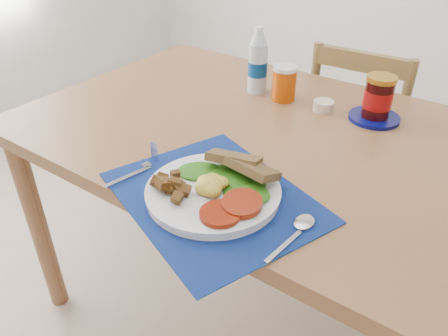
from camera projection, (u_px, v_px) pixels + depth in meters
name	position (u px, v px, depth m)	size (l,w,h in m)	color
table	(270.00, 156.00, 1.24)	(1.40, 0.90, 0.75)	brown
chair_far	(358.00, 125.00, 1.69)	(0.40, 0.38, 1.03)	brown
placemat	(213.00, 197.00, 0.93)	(0.44, 0.34, 0.00)	black
breakfast_plate	(210.00, 188.00, 0.92)	(0.28, 0.28, 0.07)	silver
fork	(140.00, 169.00, 1.02)	(0.04, 0.17, 0.00)	#B2B5BA
spoon	(298.00, 230.00, 0.84)	(0.04, 0.16, 0.00)	#B2B5BA
water_bottle	(258.00, 64.00, 1.36)	(0.06, 0.06, 0.21)	#ADBFCC
juice_glass	(284.00, 84.00, 1.33)	(0.07, 0.07, 0.10)	#AF3E04
ramekin	(323.00, 106.00, 1.29)	(0.06, 0.06, 0.03)	#CCB495
jam_on_saucer	(377.00, 101.00, 1.21)	(0.14, 0.14, 0.13)	#050950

